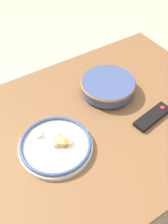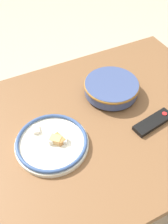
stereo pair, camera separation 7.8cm
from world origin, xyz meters
The scene contains 5 objects.
ground_plane centered at (0.00, 0.00, 0.00)m, with size 8.00×8.00×0.00m, color #B7A88E.
dining_table centered at (0.00, 0.00, 0.65)m, with size 1.21×0.88×0.74m.
noodle_bowl centered at (-0.12, -0.12, 0.78)m, with size 0.25×0.25×0.07m.
food_plate centered at (0.23, 0.03, 0.75)m, with size 0.29×0.29×0.04m.
tv_remote centered at (-0.19, 0.12, 0.75)m, with size 0.19×0.09×0.02m.
Camera 1 is at (0.45, 0.58, 1.58)m, focal length 42.00 mm.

